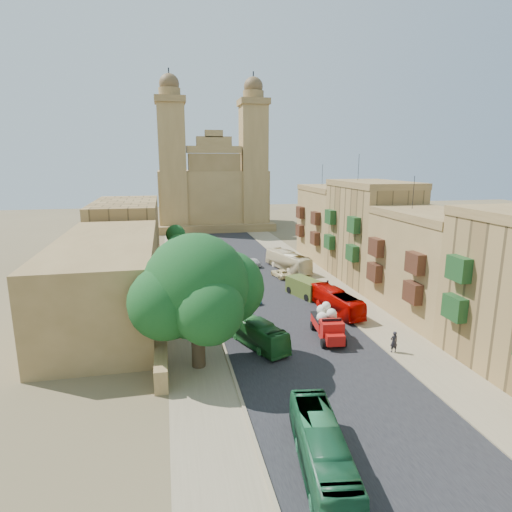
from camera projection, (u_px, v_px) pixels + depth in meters
name	position (u px, v px, depth m)	size (l,w,h in m)	color
ground	(325.00, 378.00, 33.31)	(260.00, 260.00, 0.00)	brown
road_surface	(250.00, 277.00, 61.93)	(14.00, 140.00, 0.01)	black
sidewalk_east	(313.00, 273.00, 63.87)	(5.00, 140.00, 0.01)	#867658
sidewalk_west	(184.00, 281.00, 60.00)	(5.00, 140.00, 0.01)	#867658
kerb_east	(296.00, 274.00, 63.34)	(0.25, 140.00, 0.12)	#867658
kerb_west	(202.00, 279.00, 60.50)	(0.25, 140.00, 0.12)	#867658
townhouse_b	(430.00, 264.00, 45.81)	(9.00, 14.00, 14.90)	olive
townhouse_c	(371.00, 232.00, 58.89)	(9.00, 14.00, 17.40)	olive
townhouse_d	(332.00, 223.00, 72.41)	(9.00, 14.00, 15.90)	olive
west_wall	(162.00, 298.00, 49.65)	(1.00, 40.00, 1.80)	olive
west_building_low	(108.00, 278.00, 45.90)	(10.00, 28.00, 8.40)	olive
west_building_mid	(127.00, 232.00, 70.53)	(10.00, 22.00, 10.00)	olive
church	(212.00, 189.00, 106.23)	(28.00, 22.50, 36.30)	olive
ficus_tree	(198.00, 290.00, 33.78)	(11.07, 10.18, 11.07)	#372A1B
street_tree_a	(186.00, 300.00, 42.04)	(3.02, 3.02, 4.65)	#372A1B
street_tree_b	(181.00, 265.00, 53.36)	(3.60, 3.60, 5.53)	#372A1B
street_tree_c	(178.00, 247.00, 64.81)	(3.59, 3.59, 5.53)	#372A1B
street_tree_d	(176.00, 234.00, 76.29)	(3.48, 3.48, 5.35)	#372A1B
red_truck	(328.00, 323.00, 40.43)	(2.82, 5.88, 3.32)	#B3110D
olive_pickup	(305.00, 288.00, 53.17)	(3.82, 5.66, 2.15)	#485620
bus_green_south	(322.00, 451.00, 22.89)	(2.21, 9.46, 2.64)	#1C5935
bus_green_north	(253.00, 331.00, 39.22)	(2.05, 8.78, 2.45)	#1D5823
bus_red_east	(336.00, 301.00, 47.48)	(2.07, 8.86, 2.47)	#BC0400
bus_cream_east	(288.00, 261.00, 65.66)	(2.37, 10.14, 2.82)	beige
car_blue_a	(250.00, 297.00, 50.93)	(1.45, 3.60, 1.23)	teal
car_white_a	(232.00, 278.00, 59.20)	(1.35, 3.88, 1.28)	white
car_cream	(281.00, 273.00, 61.77)	(1.90, 4.12, 1.14)	#FDE6A8
car_dkblue	(221.00, 251.00, 76.65)	(1.60, 3.94, 1.14)	#122B4E
car_white_b	(253.00, 262.00, 68.28)	(1.60, 3.98, 1.36)	silver
car_blue_b	(203.00, 239.00, 88.06)	(1.30, 3.74, 1.23)	teal
pedestrian_a	(394.00, 342.00, 37.52)	(0.71, 0.46, 1.94)	black
pedestrian_c	(327.00, 287.00, 54.07)	(1.04, 0.43, 1.78)	#353439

